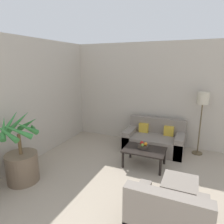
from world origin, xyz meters
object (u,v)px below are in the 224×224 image
(sofa_loveseat, at_px, (154,140))
(ottoman, at_px, (179,193))
(floor_lamp, at_px, (203,104))
(orange_fruit, at_px, (146,144))
(coffee_table, at_px, (144,151))
(apple_red, at_px, (142,143))
(apple_green, at_px, (142,145))
(potted_palm, at_px, (22,160))
(armchair, at_px, (168,223))
(fruit_bowl, at_px, (143,146))

(sofa_loveseat, distance_m, ottoman, 2.05)
(floor_lamp, bearing_deg, orange_fruit, -135.78)
(coffee_table, relative_size, apple_red, 10.60)
(apple_red, bearing_deg, apple_green, -68.00)
(sofa_loveseat, bearing_deg, ottoman, -67.34)
(potted_palm, xyz_separation_m, apple_red, (1.85, 1.56, 0.05))
(apple_green, bearing_deg, potted_palm, -141.74)
(coffee_table, xyz_separation_m, armchair, (0.75, -1.76, -0.05))
(potted_palm, bearing_deg, sofa_loveseat, 50.56)
(apple_green, bearing_deg, coffee_table, -12.41)
(orange_fruit, bearing_deg, armchair, -68.00)
(ottoman, bearing_deg, floor_lamp, 83.44)
(apple_red, height_order, orange_fruit, apple_red)
(floor_lamp, xyz_separation_m, orange_fruit, (-1.05, -1.02, -0.78))
(sofa_loveseat, relative_size, fruit_bowl, 6.47)
(apple_green, distance_m, armchair, 1.95)
(armchair, bearing_deg, floor_lamp, 83.87)
(potted_palm, xyz_separation_m, orange_fruit, (1.93, 1.55, 0.04))
(fruit_bowl, distance_m, orange_fruit, 0.08)
(armchair, relative_size, ottoman, 1.73)
(apple_green, xyz_separation_m, armchair, (0.80, -1.77, -0.19))
(coffee_table, distance_m, apple_green, 0.15)
(ottoman, bearing_deg, apple_green, 130.97)
(sofa_loveseat, height_order, orange_fruit, sofa_loveseat)
(potted_palm, height_order, sofa_loveseat, potted_palm)
(coffee_table, height_order, orange_fruit, orange_fruit)
(potted_palm, relative_size, floor_lamp, 0.88)
(potted_palm, xyz_separation_m, sofa_loveseat, (1.95, 2.38, -0.17))
(sofa_loveseat, relative_size, floor_lamp, 0.95)
(sofa_loveseat, xyz_separation_m, floor_lamp, (1.03, 0.20, 0.99))
(coffee_table, distance_m, ottoman, 1.28)
(coffee_table, bearing_deg, floor_lamp, 46.38)
(fruit_bowl, bearing_deg, potted_palm, -140.52)
(potted_palm, distance_m, floor_lamp, 4.03)
(sofa_loveseat, distance_m, coffee_table, 0.91)
(potted_palm, xyz_separation_m, armchair, (2.68, -0.28, -0.15))
(floor_lamp, height_order, ottoman, floor_lamp)
(floor_lamp, bearing_deg, ottoman, -96.56)
(potted_palm, xyz_separation_m, coffee_table, (1.93, 1.47, -0.10))
(apple_green, height_order, armchair, armchair)
(apple_red, xyz_separation_m, armchair, (0.83, -1.85, -0.19))
(fruit_bowl, height_order, apple_red, apple_red)
(armchair, bearing_deg, fruit_bowl, 113.48)
(sofa_loveseat, xyz_separation_m, ottoman, (0.79, -1.89, -0.05))
(armchair, bearing_deg, potted_palm, 173.95)
(potted_palm, relative_size, armchair, 1.45)
(fruit_bowl, bearing_deg, armchair, -66.52)
(apple_green, xyz_separation_m, orange_fruit, (0.05, 0.07, 0.00))
(apple_red, xyz_separation_m, apple_green, (0.03, -0.08, -0.01))
(orange_fruit, relative_size, armchair, 0.08)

